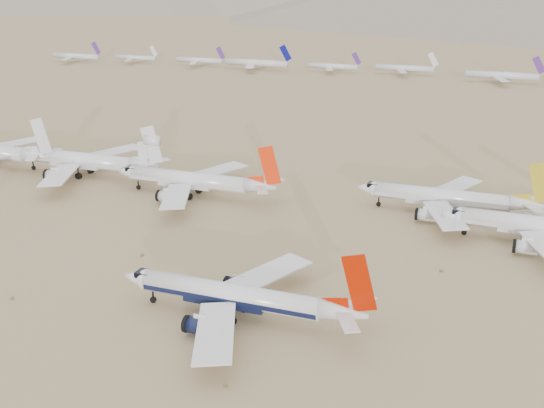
{
  "coord_description": "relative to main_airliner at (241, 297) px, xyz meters",
  "views": [
    {
      "loc": [
        52.0,
        -115.16,
        65.74
      ],
      "look_at": [
        -7.43,
        42.05,
        7.0
      ],
      "focal_mm": 45.0,
      "sensor_mm": 36.0,
      "label": 1
    }
  ],
  "objects": [
    {
      "name": "ground",
      "position": [
        -4.13,
        5.75,
        -4.84
      ],
      "size": [
        7000.0,
        7000.0,
        0.0
      ],
      "primitive_type": "plane",
      "color": "#9B845A",
      "rests_on": "ground"
    },
    {
      "name": "main_airliner",
      "position": [
        0.0,
        0.0,
        0.0
      ],
      "size": [
        49.9,
        48.74,
        17.61
      ],
      "color": "silver",
      "rests_on": "ground"
    },
    {
      "name": "row2_gold_tail",
      "position": [
        30.43,
        75.62,
        0.09
      ],
      "size": [
        49.5,
        48.41,
        17.63
      ],
      "color": "silver",
      "rests_on": "ground"
    },
    {
      "name": "row2_orange_tail",
      "position": [
        -42.48,
        64.68,
        0.24
      ],
      "size": [
        50.79,
        49.68,
        18.12
      ],
      "color": "silver",
      "rests_on": "ground"
    },
    {
      "name": "row2_white_trijet",
      "position": [
        -85.27,
        70.85,
        0.74
      ],
      "size": [
        54.41,
        53.17,
        19.28
      ],
      "color": "silver",
      "rests_on": "ground"
    },
    {
      "name": "distant_storage_row",
      "position": [
        18.17,
        322.85,
        -0.42
      ],
      "size": [
        578.21,
        67.63,
        16.26
      ],
      "color": "silver",
      "rests_on": "ground"
    },
    {
      "name": "desert_scrub",
      "position": [
        -15.22,
        -20.74,
        -4.56
      ],
      "size": [
        247.37,
        121.67,
        0.63
      ],
      "color": "brown",
      "rests_on": "ground"
    }
  ]
}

